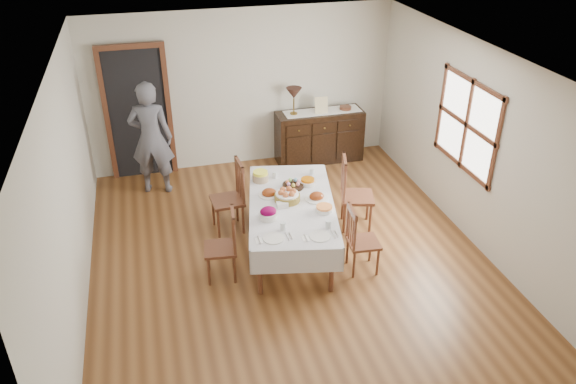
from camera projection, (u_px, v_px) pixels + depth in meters
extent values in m
plane|color=brown|center=(290.00, 259.00, 7.28)|extent=(6.00, 6.00, 0.00)
cube|color=silver|center=(290.00, 62.00, 6.00)|extent=(5.00, 6.00, 0.02)
cube|color=beige|center=(243.00, 89.00, 9.17)|extent=(5.00, 0.02, 2.60)
cube|color=beige|center=(396.00, 351.00, 4.11)|extent=(5.00, 0.02, 2.60)
cube|color=beige|center=(68.00, 197.00, 6.08)|extent=(0.02, 6.00, 2.60)
cube|color=beige|center=(478.00, 148.00, 7.19)|extent=(0.02, 6.00, 2.60)
cube|color=white|center=(468.00, 124.00, 7.35)|extent=(0.02, 1.30, 1.10)
cube|color=brown|center=(467.00, 125.00, 7.34)|extent=(0.03, 1.46, 1.26)
cube|color=black|center=(138.00, 114.00, 8.88)|extent=(0.90, 0.06, 2.10)
cube|color=brown|center=(138.00, 115.00, 8.86)|extent=(1.04, 0.08, 2.18)
cube|color=silver|center=(292.00, 204.00, 7.14)|extent=(1.43, 2.22, 0.04)
cylinder|color=brown|center=(260.00, 271.00, 6.53)|extent=(0.06, 0.06, 0.66)
cylinder|color=brown|center=(332.00, 268.00, 6.56)|extent=(0.06, 0.06, 0.66)
cylinder|color=brown|center=(259.00, 195.00, 8.07)|extent=(0.06, 0.06, 0.66)
cylinder|color=brown|center=(317.00, 194.00, 8.11)|extent=(0.06, 0.06, 0.66)
cube|color=silver|center=(251.00, 214.00, 7.18)|extent=(0.45, 2.06, 0.32)
cube|color=silver|center=(332.00, 212.00, 7.23)|extent=(0.45, 2.06, 0.32)
cube|color=silver|center=(297.00, 261.00, 6.30)|extent=(1.05, 0.24, 0.32)
cube|color=silver|center=(287.00, 176.00, 8.11)|extent=(1.05, 0.24, 0.32)
cube|color=brown|center=(220.00, 249.00, 6.77)|extent=(0.43, 0.43, 0.04)
cylinder|color=brown|center=(208.00, 257.00, 7.00)|extent=(0.03, 0.03, 0.39)
cylinder|color=brown|center=(209.00, 272.00, 6.73)|extent=(0.03, 0.03, 0.39)
cylinder|color=brown|center=(233.00, 255.00, 7.03)|extent=(0.03, 0.03, 0.39)
cylinder|color=brown|center=(235.00, 270.00, 6.77)|extent=(0.03, 0.03, 0.39)
cylinder|color=brown|center=(233.00, 223.00, 6.81)|extent=(0.04, 0.04, 0.51)
cylinder|color=brown|center=(234.00, 238.00, 6.53)|extent=(0.04, 0.04, 0.51)
cube|color=brown|center=(233.00, 214.00, 6.56)|extent=(0.08, 0.37, 0.07)
cylinder|color=brown|center=(233.00, 227.00, 6.75)|extent=(0.02, 0.02, 0.42)
cylinder|color=brown|center=(234.00, 231.00, 6.68)|extent=(0.02, 0.02, 0.42)
cylinder|color=brown|center=(234.00, 235.00, 6.61)|extent=(0.02, 0.02, 0.42)
cube|color=brown|center=(227.00, 201.00, 7.69)|extent=(0.45, 0.45, 0.04)
cylinder|color=brown|center=(213.00, 211.00, 7.90)|extent=(0.04, 0.04, 0.44)
cylinder|color=brown|center=(219.00, 224.00, 7.61)|extent=(0.04, 0.04, 0.44)
cylinder|color=brown|center=(237.00, 207.00, 7.99)|extent=(0.04, 0.04, 0.44)
cylinder|color=brown|center=(243.00, 220.00, 7.71)|extent=(0.04, 0.04, 0.44)
cylinder|color=brown|center=(237.00, 175.00, 7.75)|extent=(0.04, 0.04, 0.57)
cylinder|color=brown|center=(243.00, 187.00, 7.45)|extent=(0.04, 0.04, 0.57)
cube|color=brown|center=(239.00, 164.00, 7.48)|extent=(0.07, 0.41, 0.08)
cylinder|color=brown|center=(238.00, 179.00, 7.69)|extent=(0.02, 0.02, 0.47)
cylinder|color=brown|center=(240.00, 182.00, 7.61)|extent=(0.02, 0.02, 0.47)
cylinder|color=brown|center=(242.00, 185.00, 7.53)|extent=(0.02, 0.02, 0.47)
cube|color=brown|center=(363.00, 242.00, 6.91)|extent=(0.40, 0.40, 0.04)
cylinder|color=brown|center=(378.00, 262.00, 6.91)|extent=(0.03, 0.03, 0.38)
cylinder|color=brown|center=(370.00, 248.00, 7.17)|extent=(0.03, 0.03, 0.38)
cylinder|color=brown|center=(354.00, 265.00, 6.86)|extent=(0.03, 0.03, 0.38)
cylinder|color=brown|center=(347.00, 251.00, 7.12)|extent=(0.03, 0.03, 0.38)
cylinder|color=brown|center=(355.00, 234.00, 6.62)|extent=(0.04, 0.04, 0.50)
cylinder|color=brown|center=(348.00, 220.00, 6.90)|extent=(0.04, 0.04, 0.50)
cube|color=brown|center=(352.00, 212.00, 6.66)|extent=(0.06, 0.36, 0.07)
cylinder|color=brown|center=(353.00, 232.00, 6.70)|extent=(0.02, 0.02, 0.41)
cylinder|color=brown|center=(351.00, 228.00, 6.77)|extent=(0.02, 0.02, 0.41)
cylinder|color=brown|center=(349.00, 224.00, 6.84)|extent=(0.02, 0.02, 0.41)
cube|color=brown|center=(357.00, 197.00, 7.75)|extent=(0.55, 0.55, 0.04)
cylinder|color=brown|center=(370.00, 219.00, 7.71)|extent=(0.04, 0.04, 0.45)
cylinder|color=brown|center=(368.00, 206.00, 8.02)|extent=(0.04, 0.04, 0.45)
cylinder|color=brown|center=(344.00, 219.00, 7.71)|extent=(0.04, 0.04, 0.45)
cylinder|color=brown|center=(343.00, 205.00, 8.03)|extent=(0.04, 0.04, 0.45)
cylinder|color=brown|center=(345.00, 185.00, 7.44)|extent=(0.04, 0.04, 0.59)
cylinder|color=brown|center=(343.00, 172.00, 7.77)|extent=(0.04, 0.04, 0.59)
cube|color=brown|center=(345.00, 161.00, 7.48)|extent=(0.16, 0.42, 0.08)
cylinder|color=brown|center=(344.00, 183.00, 7.53)|extent=(0.02, 0.02, 0.48)
cylinder|color=brown|center=(344.00, 179.00, 7.62)|extent=(0.02, 0.02, 0.48)
cylinder|color=brown|center=(343.00, 176.00, 7.70)|extent=(0.02, 0.02, 0.48)
cube|color=black|center=(319.00, 136.00, 9.63)|extent=(1.47, 0.49, 0.88)
cube|color=black|center=(299.00, 130.00, 9.18)|extent=(0.41, 0.02, 0.18)
sphere|color=brown|center=(299.00, 131.00, 9.17)|extent=(0.03, 0.03, 0.03)
cube|color=black|center=(324.00, 128.00, 9.28)|extent=(0.41, 0.02, 0.18)
sphere|color=brown|center=(325.00, 128.00, 9.26)|extent=(0.03, 0.03, 0.03)
cube|color=black|center=(349.00, 125.00, 9.38)|extent=(0.41, 0.02, 0.18)
sphere|color=brown|center=(350.00, 125.00, 9.36)|extent=(0.03, 0.03, 0.03)
imported|color=#575863|center=(151.00, 135.00, 8.43)|extent=(0.66, 0.49, 1.90)
cylinder|color=brown|center=(287.00, 198.00, 7.14)|extent=(0.33, 0.33, 0.09)
cylinder|color=white|center=(287.00, 194.00, 7.12)|extent=(0.29, 0.29, 0.02)
sphere|color=#B45C2F|center=(293.00, 191.00, 7.12)|extent=(0.08, 0.08, 0.08)
sphere|color=#B45C2F|center=(289.00, 189.00, 7.17)|extent=(0.08, 0.08, 0.08)
sphere|color=#B45C2F|center=(283.00, 190.00, 7.15)|extent=(0.08, 0.08, 0.08)
sphere|color=#B45C2F|center=(281.00, 193.00, 7.08)|extent=(0.08, 0.08, 0.08)
sphere|color=#B45C2F|center=(285.00, 195.00, 7.03)|extent=(0.08, 0.08, 0.08)
sphere|color=#B45C2F|center=(292.00, 194.00, 7.05)|extent=(0.08, 0.08, 0.08)
cylinder|color=black|center=(293.00, 186.00, 7.46)|extent=(0.29, 0.29, 0.05)
ellipsoid|color=pink|center=(299.00, 182.00, 7.45)|extent=(0.05, 0.05, 0.06)
ellipsoid|color=#74B9E4|center=(295.00, 180.00, 7.50)|extent=(0.05, 0.05, 0.06)
ellipsoid|color=#A3EE77|center=(290.00, 180.00, 7.49)|extent=(0.05, 0.05, 0.06)
ellipsoid|color=#F47E43|center=(287.00, 182.00, 7.45)|extent=(0.05, 0.05, 0.06)
ellipsoid|color=#E297EE|center=(289.00, 184.00, 7.39)|extent=(0.05, 0.05, 0.06)
ellipsoid|color=#D9C84F|center=(293.00, 185.00, 7.37)|extent=(0.05, 0.05, 0.06)
ellipsoid|color=pink|center=(298.00, 184.00, 7.39)|extent=(0.05, 0.05, 0.06)
cylinder|color=white|center=(269.00, 195.00, 7.28)|extent=(0.27, 0.27, 0.02)
ellipsoid|color=maroon|center=(269.00, 193.00, 7.27)|extent=(0.19, 0.16, 0.11)
cylinder|color=white|center=(317.00, 198.00, 7.20)|extent=(0.31, 0.31, 0.01)
ellipsoid|color=maroon|center=(317.00, 196.00, 7.19)|extent=(0.19, 0.16, 0.11)
cylinder|color=white|center=(268.00, 216.00, 6.78)|extent=(0.23, 0.23, 0.08)
ellipsoid|color=#690038|center=(268.00, 211.00, 6.75)|extent=(0.20, 0.17, 0.11)
cylinder|color=white|center=(308.00, 183.00, 7.53)|extent=(0.22, 0.22, 0.06)
cylinder|color=#CE6A05|center=(308.00, 180.00, 7.51)|extent=(0.18, 0.18, 0.03)
cylinder|color=tan|center=(261.00, 177.00, 7.61)|extent=(0.22, 0.22, 0.10)
cylinder|color=#FBFE3E|center=(260.00, 173.00, 7.58)|extent=(0.20, 0.20, 0.04)
cylinder|color=white|center=(324.00, 209.00, 6.93)|extent=(0.21, 0.21, 0.05)
cylinder|color=#F98C3E|center=(324.00, 207.00, 6.91)|extent=(0.20, 0.20, 0.02)
cube|color=white|center=(282.00, 205.00, 7.00)|extent=(0.16, 0.12, 0.07)
cylinder|color=white|center=(274.00, 238.00, 6.41)|extent=(0.25, 0.25, 0.01)
cube|color=white|center=(259.00, 241.00, 6.37)|extent=(0.10, 0.13, 0.01)
cube|color=silver|center=(259.00, 240.00, 6.37)|extent=(0.05, 0.16, 0.01)
cube|color=silver|center=(287.00, 236.00, 6.45)|extent=(0.05, 0.18, 0.01)
cube|color=silver|center=(290.00, 236.00, 6.46)|extent=(0.05, 0.14, 0.01)
cylinder|color=silver|center=(283.00, 226.00, 6.55)|extent=(0.07, 0.07, 0.10)
cylinder|color=white|center=(320.00, 236.00, 6.45)|extent=(0.25, 0.25, 0.01)
cube|color=white|center=(306.00, 238.00, 6.41)|extent=(0.10, 0.13, 0.01)
cube|color=silver|center=(306.00, 238.00, 6.41)|extent=(0.05, 0.16, 0.01)
cube|color=silver|center=(333.00, 234.00, 6.48)|extent=(0.05, 0.18, 0.01)
cube|color=silver|center=(336.00, 234.00, 6.49)|extent=(0.05, 0.14, 0.01)
cylinder|color=silver|center=(328.00, 224.00, 6.58)|extent=(0.07, 0.07, 0.10)
cylinder|color=silver|center=(275.00, 175.00, 7.69)|extent=(0.06, 0.06, 0.09)
cylinder|color=silver|center=(312.00, 172.00, 7.77)|extent=(0.07, 0.07, 0.09)
cube|color=white|center=(322.00, 111.00, 9.43)|extent=(1.30, 0.35, 0.01)
cylinder|color=brown|center=(294.00, 114.00, 9.31)|extent=(0.12, 0.12, 0.03)
cylinder|color=brown|center=(294.00, 106.00, 9.24)|extent=(0.02, 0.02, 0.25)
cone|color=#3A221B|center=(294.00, 93.00, 9.14)|extent=(0.26, 0.26, 0.18)
cube|color=beige|center=(321.00, 105.00, 9.29)|extent=(0.22, 0.08, 0.28)
cylinder|color=brown|center=(345.00, 108.00, 9.49)|extent=(0.20, 0.20, 0.06)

